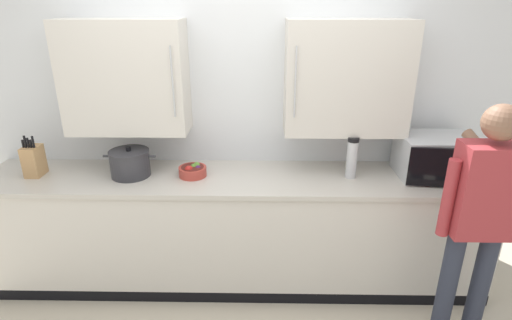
% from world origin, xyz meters
% --- Properties ---
extents(back_wall_tiled, '(4.36, 0.44, 2.84)m').
position_xyz_m(back_wall_tiled, '(-0.00, 1.15, 1.47)').
color(back_wall_tiled, silver).
rests_on(back_wall_tiled, ground_plane).
extents(counter_unit, '(3.79, 0.65, 0.91)m').
position_xyz_m(counter_unit, '(0.00, 0.84, 0.45)').
color(counter_unit, beige).
rests_on(counter_unit, ground_plane).
extents(microwave_oven, '(0.53, 0.44, 0.30)m').
position_xyz_m(microwave_oven, '(1.44, 0.87, 1.06)').
color(microwave_oven, '#B7BABF').
rests_on(microwave_oven, counter_unit).
extents(fruit_bowl, '(0.20, 0.20, 0.10)m').
position_xyz_m(fruit_bowl, '(-0.32, 0.84, 0.95)').
color(fruit_bowl, '#AD3D33').
rests_on(fruit_bowl, counter_unit).
extents(thermos_flask, '(0.08, 0.08, 0.31)m').
position_xyz_m(thermos_flask, '(0.84, 0.83, 1.06)').
color(thermos_flask, '#B7BABF').
rests_on(thermos_flask, counter_unit).
extents(stock_pot, '(0.38, 0.29, 0.23)m').
position_xyz_m(stock_pot, '(-0.78, 0.84, 1.01)').
color(stock_pot, '#2D2D33').
rests_on(stock_pot, counter_unit).
extents(knife_block, '(0.11, 0.15, 0.32)m').
position_xyz_m(knife_block, '(-1.49, 0.83, 1.02)').
color(knife_block, tan).
rests_on(knife_block, counter_unit).
extents(person_figure, '(0.44, 0.52, 1.62)m').
position_xyz_m(person_figure, '(1.45, 0.18, 0.97)').
color(person_figure, '#282D3D').
rests_on(person_figure, ground_plane).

